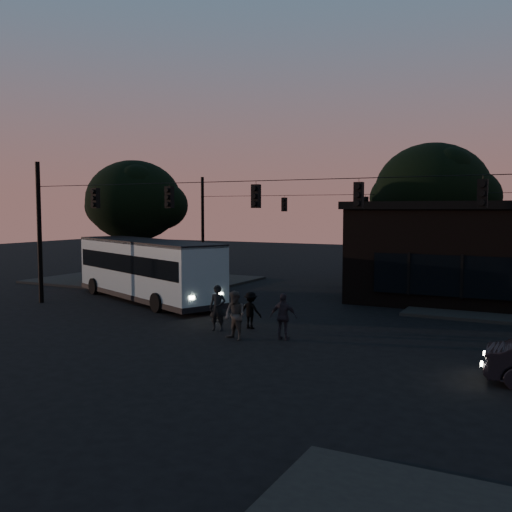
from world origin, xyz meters
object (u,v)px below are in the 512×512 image
at_px(pedestrian_b, 235,315).
at_px(pedestrian_d, 251,310).
at_px(building, 505,252).
at_px(pedestrian_c, 284,317).
at_px(bus, 147,267).
at_px(pedestrian_a, 218,308).

height_order(pedestrian_b, pedestrian_d, pedestrian_b).
height_order(building, pedestrian_d, building).
relative_size(building, pedestrian_d, 9.92).
bearing_deg(pedestrian_b, building, 77.79).
bearing_deg(building, pedestrian_c, -115.81).
bearing_deg(pedestrian_c, pedestrian_b, 18.54).
bearing_deg(bus, pedestrian_a, -9.06).
bearing_deg(pedestrian_a, pedestrian_b, -50.57).
xyz_separation_m(pedestrian_a, pedestrian_b, (1.44, -1.09, -0.01)).
relative_size(bus, pedestrian_b, 6.32).
height_order(bus, pedestrian_b, bus).
bearing_deg(pedestrian_c, pedestrian_d, -38.51).
bearing_deg(pedestrian_d, pedestrian_b, 107.43).
bearing_deg(pedestrian_b, pedestrian_d, 118.96).
xyz_separation_m(bus, pedestrian_d, (8.50, -3.86, -1.09)).
xyz_separation_m(pedestrian_c, pedestrian_d, (-2.10, 1.28, -0.13)).
height_order(pedestrian_a, pedestrian_b, pedestrian_a).
height_order(pedestrian_a, pedestrian_d, pedestrian_a).
bearing_deg(pedestrian_d, pedestrian_a, 50.61).
height_order(pedestrian_b, pedestrian_c, pedestrian_b).
distance_m(pedestrian_a, pedestrian_d, 1.43).
distance_m(building, pedestrian_a, 16.99).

